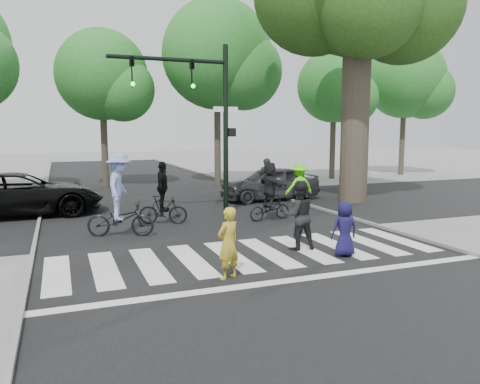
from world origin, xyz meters
The scene contains 21 objects.
ground centered at (0.00, 0.00, 0.00)m, with size 120.00×120.00×0.00m, color gray.
road_stem centered at (0.00, 5.00, 0.01)m, with size 10.00×70.00×0.01m, color black.
road_cross centered at (0.00, 8.00, 0.01)m, with size 70.00×10.00×0.01m, color black.
curb_left centered at (-5.05, 5.00, 0.05)m, with size 0.10×70.00×0.10m, color gray.
curb_right centered at (5.05, 5.00, 0.05)m, with size 0.10×70.00×0.10m, color gray.
crosswalk centered at (0.00, 0.66, 0.01)m, with size 10.00×3.85×0.01m.
traffic_signal centered at (0.35, 6.20, 3.90)m, with size 4.45×0.29×6.00m.
bg_tree_2 centered at (-1.76, 16.62, 5.78)m, with size 5.04×4.80×8.40m.
bg_tree_3 centered at (4.31, 15.27, 6.94)m, with size 6.30×6.00×10.20m.
bg_tree_4 centered at (12.23, 16.12, 5.64)m, with size 4.83×4.60×8.15m.
bg_tree_5 centered at (18.27, 16.69, 6.36)m, with size 5.67×5.40×9.30m.
pedestrian_woman centered at (-1.16, -0.61, 0.76)m, with size 0.55×0.36×1.51m, color gold.
pedestrian_child centered at (2.08, 0.03, 0.68)m, with size 0.67×0.43×1.36m, color #16123F.
pedestrian_adult centered at (1.36, 1.03, 0.90)m, with size 0.87×0.68×1.79m, color black.
cyclist_left centered at (-2.75, 4.22, 1.05)m, with size 2.03×1.41×2.43m.
cyclist_mid centered at (-1.22, 5.57, 0.85)m, with size 1.64×1.04×2.06m.
cyclist_right centered at (2.33, 4.89, 0.90)m, with size 1.65×1.53×2.01m.
car_suv centered at (-5.65, 8.91, 0.79)m, with size 2.61×5.67×1.58m, color black.
car_grey centered at (4.30, 9.17, 0.75)m, with size 1.77×4.40×1.50m, color #353439.
bystander_hivis centered at (4.42, 6.67, 0.89)m, with size 1.15×0.66×1.78m, color #5FFB11.
bystander_dark centered at (3.93, 8.68, 0.95)m, with size 0.69×0.46×1.90m, color black.
Camera 1 is at (-4.34, -9.47, 3.06)m, focal length 35.00 mm.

